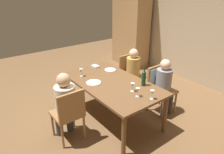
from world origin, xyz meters
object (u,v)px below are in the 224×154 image
Objects in this scene: chair_far_left at (130,72)px; person_man_guest at (165,83)px; wine_glass_centre at (133,85)px; chair_near at (69,112)px; chair_far_right at (158,83)px; dinner_plate_guest_left at (94,83)px; wine_glass_near_left at (152,93)px; dinner_plate_host at (110,70)px; armoire_cabinet at (131,29)px; person_man_bearded at (65,102)px; wine_bottle_tall_green at (144,78)px; person_woman_host at (134,70)px; wine_glass_far at (81,71)px; wine_glass_near_right at (138,90)px; dining_table at (112,86)px.

person_man_guest reaches higher than chair_far_left.
chair_near is at bearing -112.04° from wine_glass_centre.
chair_far_right reaches higher than dinner_plate_guest_left.
chair_near is (0.60, -1.81, 0.00)m from chair_far_left.
wine_glass_near_left reaches higher than dinner_plate_host.
armoire_cabinet is 3.18m from dinner_plate_guest_left.
person_man_bearded is at bearing -57.63° from armoire_cabinet.
chair_near reaches higher than wine_glass_near_left.
armoire_cabinet is 2.76m from chair_far_right.
wine_bottle_tall_green is (-0.02, -0.56, 0.26)m from person_man_guest.
chair_far_left is at bearing -41.83° from armoire_cabinet.
wine_glass_centre is at bearing 45.66° from person_woman_host.
person_man_guest is 7.41× the size of wine_glass_centre.
person_man_bearded is (0.37, -1.81, 0.03)m from person_woman_host.
wine_bottle_tall_green is (0.83, -0.56, 0.26)m from person_woman_host.
person_man_bearded is 1.35m from wine_bottle_tall_green.
wine_glass_near_left is at bearing 34.27° from chair_far_right.
person_man_bearded reaches higher than chair_far_right.
person_woman_host reaches higher than chair_far_left.
wine_glass_far is at bearing -98.51° from dinner_plate_host.
chair_far_left reaches higher than dinner_plate_host.
wine_glass_near_left is 1.00× the size of wine_glass_near_right.
person_man_guest is 0.88m from wine_glass_centre.
wine_bottle_tall_green reaches higher than dinner_plate_guest_left.
wine_bottle_tall_green reaches higher than chair_far_left.
person_woman_host is 1.21m from dinner_plate_guest_left.
chair_far_left reaches higher than wine_glass_near_right.
person_woman_host is 1.48m from wine_glass_near_left.
wine_bottle_tall_green is 1.29× the size of dinner_plate_guest_left.
person_man_bearded reaches higher than dining_table.
wine_glass_near_left is 1.00× the size of wine_glass_far.
person_woman_host is at bearing -90.00° from person_man_guest.
dinner_plate_host is at bearing -57.04° from person_man_guest.
armoire_cabinet is 14.63× the size of wine_glass_centre.
armoire_cabinet is 2.88m from person_man_guest.
chair_far_left is 6.17× the size of wine_glass_near_right.
wine_glass_near_right reaches higher than dinner_plate_host.
person_man_bearded is 1.87m from person_man_guest.
person_woman_host is 7.39× the size of wine_glass_near_left.
chair_far_right reaches higher than dinner_plate_host.
dinner_plate_host is at bearing 4.23° from chair_far_left.
dining_table is at bearing 179.76° from wine_glass_near_right.
dinner_plate_host is at bearing 116.68° from dinner_plate_guest_left.
chair_far_right is 1.84m from person_man_bearded.
chair_near is 1.88m from person_woman_host.
chair_near reaches higher than wine_glass_centre.
person_woman_host is 1.85m from person_man_bearded.
person_man_guest is 7.41× the size of wine_glass_far.
wine_bottle_tall_green is at bearing -19.95° from person_man_bearded.
person_man_bearded is at bearing -126.73° from wine_glass_near_right.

